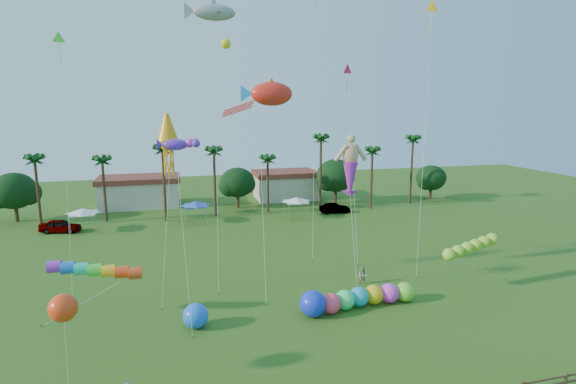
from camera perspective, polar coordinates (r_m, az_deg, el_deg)
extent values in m
plane|color=#285116|center=(30.12, 5.17, -20.72)|extent=(160.00, 160.00, 0.00)
cylinder|color=#3A2819|center=(67.25, -29.16, -0.18)|extent=(0.36, 0.36, 9.00)
cylinder|color=#3A2819|center=(66.70, -22.28, 0.09)|extent=(0.36, 0.36, 8.50)
cylinder|color=#3A2819|center=(63.99, -15.44, 0.77)|extent=(0.36, 0.36, 10.00)
cylinder|color=#3A2819|center=(65.28, -9.28, 0.99)|extent=(0.36, 0.36, 9.50)
cylinder|color=#3A2819|center=(67.58, -2.58, 0.81)|extent=(0.36, 0.36, 8.00)
cylinder|color=#3A2819|center=(68.50, 4.15, 2.20)|extent=(0.36, 0.36, 11.00)
cylinder|color=#3A2819|center=(70.72, 10.55, 1.50)|extent=(0.36, 0.36, 9.00)
cylinder|color=#3A2819|center=(76.06, 15.40, 2.51)|extent=(0.36, 0.36, 10.50)
sphere|color=#113814|center=(72.16, -31.45, 0.13)|extent=(5.88, 5.88, 5.88)
sphere|color=#113814|center=(70.76, -6.43, 1.23)|extent=(5.46, 5.46, 5.46)
sphere|color=#113814|center=(73.69, 6.08, 2.11)|extent=(6.30, 6.30, 6.30)
sphere|color=#113814|center=(80.55, 17.72, 1.73)|extent=(5.04, 5.04, 5.04)
cube|color=beige|center=(75.51, -18.29, -0.21)|extent=(12.00, 7.00, 4.00)
cube|color=beige|center=(77.69, -0.36, 0.64)|extent=(10.00, 7.00, 4.00)
pyramid|color=white|center=(62.45, -24.57, -2.18)|extent=(3.00, 3.00, 0.60)
pyramid|color=blue|center=(62.51, -11.69, -1.40)|extent=(3.00, 3.00, 0.60)
pyramid|color=white|center=(63.76, 1.02, -0.93)|extent=(3.00, 3.00, 0.60)
cube|color=brown|center=(31.59, 31.81, -19.76)|extent=(0.12, 0.12, 1.00)
imported|color=#4C4C54|center=(63.89, -26.95, -3.86)|extent=(5.23, 2.96, 1.68)
imported|color=#4C4C54|center=(67.53, 5.98, -2.07)|extent=(4.59, 1.99, 1.47)
imported|color=gray|center=(41.40, 9.47, -10.40)|extent=(1.03, 1.05, 1.71)
sphere|color=#F5405E|center=(35.77, 5.46, -13.91)|extent=(1.59, 1.59, 1.59)
sphere|color=#36E875|center=(36.51, 7.23, -13.42)|extent=(1.59, 1.59, 1.59)
sphere|color=#1A9BB8|center=(37.19, 9.00, -13.00)|extent=(1.59, 1.59, 1.59)
sphere|color=gold|center=(37.79, 10.84, -12.67)|extent=(1.59, 1.59, 1.59)
sphere|color=#F038E5|center=(38.31, 12.73, -12.41)|extent=(1.59, 1.59, 1.59)
sphere|color=#6ECE2D|center=(38.82, 14.61, -12.17)|extent=(1.59, 1.59, 1.59)
sphere|color=#1733D7|center=(35.10, 3.18, -13.99)|extent=(2.23, 2.23, 2.04)
sphere|color=blue|center=(34.13, -11.65, -15.15)|extent=(1.84, 1.84, 1.84)
cylinder|color=#E93F19|center=(35.55, -21.50, -9.80)|extent=(6.65, 1.94, 0.89)
cylinder|color=silver|center=(36.75, -23.99, -12.38)|extent=(6.78, 0.63, 3.69)
cylinder|color=brown|center=(38.43, -28.85, -14.64)|extent=(0.08, 0.08, 0.16)
ellipsoid|color=#91CF2E|center=(40.68, 19.76, -7.49)|extent=(5.85, 1.46, 1.27)
cylinder|color=silver|center=(43.58, 22.99, -8.86)|extent=(6.88, 1.10, 3.42)
cylinder|color=brown|center=(46.60, 25.83, -9.94)|extent=(0.08, 0.08, 0.16)
sphere|color=#FF3D14|center=(27.52, -26.66, -13.04)|extent=(1.67, 1.67, 1.52)
cylinder|color=silver|center=(28.49, -26.34, -17.91)|extent=(0.10, 0.32, 5.14)
cylinder|color=silver|center=(40.00, 8.35, -4.77)|extent=(0.60, 3.62, 10.13)
cylinder|color=brown|center=(39.98, 8.79, -12.37)|extent=(0.08, 0.08, 0.16)
ellipsoid|color=red|center=(39.39, -2.08, 12.36)|extent=(5.75, 3.60, 2.27)
cylinder|color=silver|center=(37.26, -2.42, -0.55)|extent=(1.82, 5.47, 16.80)
cylinder|color=brown|center=(37.14, -2.78, -14.12)|extent=(0.08, 0.08, 0.16)
ellipsoid|color=gray|center=(43.41, -9.34, 21.58)|extent=(5.27, 2.67, 1.80)
cylinder|color=silver|center=(39.69, -9.08, 5.25)|extent=(0.99, 6.18, 23.95)
cylinder|color=brown|center=(39.63, -8.80, -12.58)|extent=(0.08, 0.08, 0.16)
cone|color=orange|center=(38.91, -15.00, 6.17)|extent=(2.02, 2.02, 4.91)
cylinder|color=silver|center=(37.72, -15.36, -3.88)|extent=(1.12, 4.54, 12.84)
cylinder|color=brown|center=(37.71, -15.74, -14.13)|extent=(0.08, 0.08, 0.16)
ellipsoid|color=#6227C4|center=(34.21, -14.11, 5.86)|extent=(3.22, 1.94, 1.21)
cylinder|color=silver|center=(33.02, -13.10, -5.74)|extent=(0.52, 4.85, 12.98)
cylinder|color=brown|center=(33.21, -12.02, -17.56)|extent=(0.08, 0.08, 0.16)
cone|color=red|center=(48.16, 7.59, 15.11)|extent=(1.30, 0.65, 1.28)
cylinder|color=silver|center=(46.16, 8.22, 3.20)|extent=(0.35, 4.78, 19.42)
cylinder|color=brown|center=(46.25, 8.86, -9.10)|extent=(0.08, 0.08, 0.16)
cone|color=yellow|center=(45.80, 17.83, 21.43)|extent=(1.35, 0.66, 1.33)
cylinder|color=silver|center=(43.24, 16.89, 5.77)|extent=(2.00, 3.14, 24.56)
cylinder|color=brown|center=(44.13, 15.97, -10.39)|extent=(0.08, 0.08, 0.16)
cone|color=#41F138|center=(40.88, -27.12, 16.97)|extent=(1.10, 0.62, 1.10)
cylinder|color=silver|center=(39.38, -26.36, 1.99)|extent=(0.12, 3.17, 20.92)
cylinder|color=brown|center=(40.63, -25.62, -12.96)|extent=(0.08, 0.08, 0.16)
cylinder|color=silver|center=(46.33, 3.39, 8.65)|extent=(1.46, 3.90, 28.00)
cylinder|color=brown|center=(46.93, 3.10, -8.68)|extent=(0.08, 0.08, 0.16)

